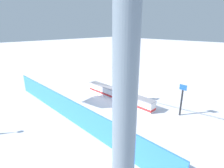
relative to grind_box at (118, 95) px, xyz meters
name	(u,v)px	position (x,y,z in m)	size (l,w,h in m)	color
ground_plane	(118,99)	(0.00, 0.00, -0.31)	(120.00, 120.00, 0.00)	white
grind_box	(118,95)	(0.00, 0.00, 0.00)	(5.83, 0.71, 0.69)	white
snowboarder	(125,82)	(-0.60, 0.05, 1.12)	(1.51, 0.64, 1.38)	#232524
safety_fence	(68,109)	(0.00, 4.03, 0.33)	(13.10, 0.06, 1.27)	#3684E9
trail_marker	(182,99)	(-4.16, -0.79, 0.69)	(0.40, 0.10, 1.86)	#262628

